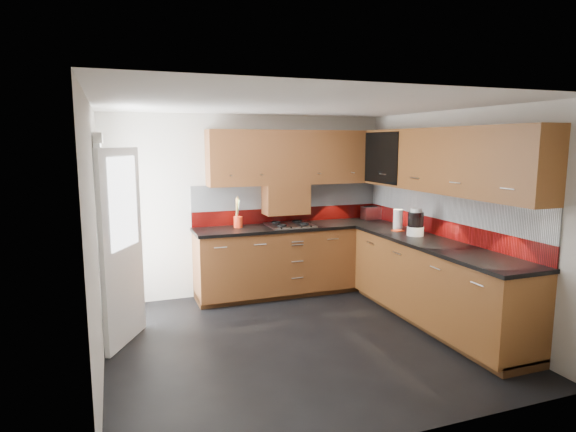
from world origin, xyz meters
name	(u,v)px	position (x,y,z in m)	size (l,w,h in m)	color
room	(299,197)	(0.00, 0.00, 1.50)	(4.00, 3.80, 2.64)	black
base_cabinets	(357,272)	(1.07, 0.72, 0.44)	(2.70, 3.20, 0.95)	#5B3014
countertop	(358,235)	(1.05, 0.70, 0.92)	(2.72, 3.22, 0.04)	black
backsplash	(365,208)	(1.28, 0.93, 1.21)	(2.70, 3.20, 0.54)	#690B09
upper_cabinets	(369,159)	(1.23, 0.78, 1.84)	(2.50, 3.20, 0.72)	#5B3014
extractor_hood	(286,199)	(0.45, 1.64, 1.28)	(0.60, 0.33, 0.40)	#5B3014
glass_cabinet	(391,156)	(1.71, 1.07, 1.87)	(0.32, 0.80, 0.66)	black
back_door	(111,241)	(-1.78, 0.75, 1.03)	(0.42, 1.19, 2.04)	white
gas_hob	(290,225)	(0.45, 1.47, 0.96)	(0.59, 0.52, 0.05)	silver
utensil_pot	(238,220)	(-0.23, 1.59, 1.03)	(0.11, 0.11, 0.41)	red
toaster	(371,213)	(1.75, 1.60, 1.03)	(0.26, 0.17, 0.19)	silver
food_processor	(416,223)	(1.62, 0.32, 1.09)	(0.20, 0.20, 0.33)	white
paper_towel	(398,219)	(1.67, 0.78, 1.07)	(0.12, 0.12, 0.25)	white
orange_cloth	(398,231)	(1.59, 0.65, 0.95)	(0.13, 0.11, 0.01)	#E84219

